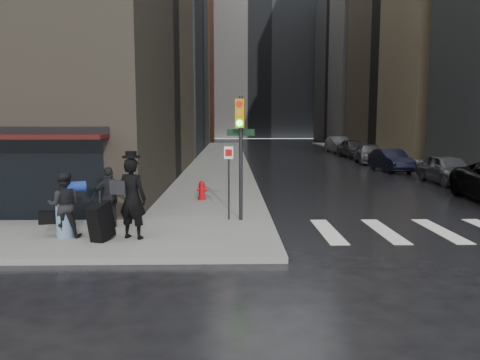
% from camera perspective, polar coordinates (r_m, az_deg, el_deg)
% --- Properties ---
extents(ground, '(140.00, 140.00, 0.00)m').
position_cam_1_polar(ground, '(12.27, -4.68, -7.41)').
color(ground, black).
rests_on(ground, ground).
extents(sidewalk_left, '(4.00, 50.00, 0.15)m').
position_cam_1_polar(sidewalk_left, '(38.97, -2.31, 2.76)').
color(sidewalk_left, slate).
rests_on(sidewalk_left, ground).
extents(sidewalk_right, '(3.00, 50.00, 0.15)m').
position_cam_1_polar(sidewalk_right, '(41.00, 16.93, 2.67)').
color(sidewalk_right, slate).
rests_on(sidewalk_right, ground).
extents(crosswalk, '(8.50, 3.00, 0.01)m').
position_cam_1_polar(crosswalk, '(14.84, 26.04, -5.54)').
color(crosswalk, silver).
rests_on(crosswalk, ground).
extents(bldg_left_far, '(22.00, 20.00, 26.00)m').
position_cam_1_polar(bldg_left_far, '(75.76, -12.06, 14.56)').
color(bldg_left_far, '#592F1E').
rests_on(bldg_left_far, ground).
extents(bldg_right_far, '(22.00, 20.00, 25.00)m').
position_cam_1_polar(bldg_right_far, '(74.87, 19.09, 14.04)').
color(bldg_right_far, slate).
rests_on(bldg_right_far, ground).
extents(bldg_distant, '(40.00, 12.00, 32.00)m').
position_cam_1_polar(bldg_distant, '(90.92, 2.18, 15.36)').
color(bldg_distant, slate).
rests_on(bldg_distant, ground).
extents(man_overcoat, '(1.46, 1.03, 2.24)m').
position_cam_1_polar(man_overcoat, '(11.98, -13.75, -2.60)').
color(man_overcoat, black).
rests_on(man_overcoat, ground).
extents(man_jeans, '(1.22, 0.78, 1.67)m').
position_cam_1_polar(man_jeans, '(12.61, -20.67, -2.86)').
color(man_jeans, black).
rests_on(man_jeans, ground).
extents(man_greycoat, '(1.07, 0.81, 1.69)m').
position_cam_1_polar(man_greycoat, '(13.46, -15.58, -2.02)').
color(man_greycoat, black).
rests_on(man_greycoat, ground).
extents(traffic_light, '(0.91, 0.49, 3.66)m').
position_cam_1_polar(traffic_light, '(13.69, -0.08, 4.78)').
color(traffic_light, black).
rests_on(traffic_light, ground).
extents(fire_hydrant, '(0.39, 0.31, 0.71)m').
position_cam_1_polar(fire_hydrant, '(17.63, -4.68, -1.37)').
color(fire_hydrant, '#B30B11').
rests_on(fire_hydrant, ground).
extents(parked_car_1, '(1.74, 4.31, 1.47)m').
position_cam_1_polar(parked_car_1, '(25.31, 23.96, 1.24)').
color(parked_car_1, '#434449').
rests_on(parked_car_1, ground).
extents(parked_car_2, '(1.76, 4.22, 1.36)m').
position_cam_1_polar(parked_car_2, '(30.38, 17.92, 2.30)').
color(parked_car_2, black).
rests_on(parked_car_2, ground).
extents(parked_car_3, '(2.36, 4.82, 1.35)m').
position_cam_1_polar(parked_car_3, '(36.04, 15.56, 3.10)').
color(parked_car_3, '#505055').
rests_on(parked_car_3, ground).
extents(parked_car_4, '(2.14, 4.65, 1.54)m').
position_cam_1_polar(parked_car_4, '(41.70, 13.63, 3.81)').
color(parked_car_4, '#3F3F44').
rests_on(parked_car_4, ground).
extents(parked_car_5, '(1.84, 4.88, 1.59)m').
position_cam_1_polar(parked_car_5, '(47.35, 11.89, 4.27)').
color(parked_car_5, '#4C4C51').
rests_on(parked_car_5, ground).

